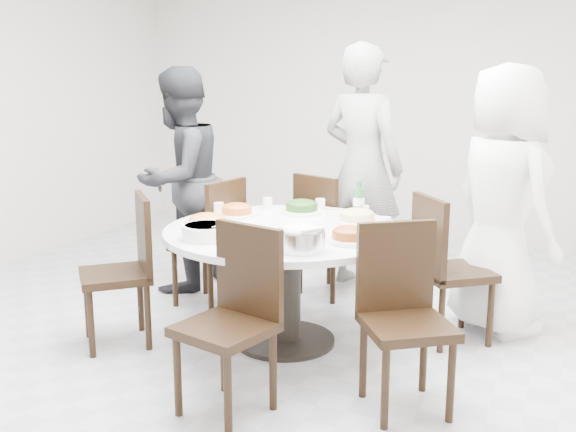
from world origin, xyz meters
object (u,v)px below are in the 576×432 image
at_px(beverage_bottle, 359,199).
at_px(soup_bowl, 206,232).
at_px(chair_n, 331,234).
at_px(chair_nw, 207,242).
at_px(rice_bowl, 301,240).
at_px(diner_right, 502,201).
at_px(dining_table, 285,286).
at_px(diner_left, 180,180).
at_px(chair_ne, 454,269).
at_px(diner_middle, 362,167).
at_px(chair_sw, 115,272).
at_px(chair_se, 407,322).
at_px(chair_s, 225,324).

bearing_deg(beverage_bottle, soup_bowl, -124.80).
xyz_separation_m(chair_n, chair_nw, (-0.76, -0.60, 0.00)).
relative_size(chair_n, rice_bowl, 3.63).
height_order(diner_right, beverage_bottle, diner_right).
height_order(chair_n, rice_bowl, chair_n).
distance_m(dining_table, diner_left, 1.50).
distance_m(chair_nw, beverage_bottle, 1.21).
bearing_deg(soup_bowl, beverage_bottle, 55.20).
bearing_deg(chair_nw, dining_table, 71.87).
bearing_deg(diner_right, diner_left, 45.47).
xyz_separation_m(diner_right, beverage_bottle, (-0.88, -0.28, -0.00)).
height_order(chair_n, chair_nw, same).
distance_m(diner_left, beverage_bottle, 1.56).
height_order(dining_table, diner_left, diner_left).
distance_m(diner_right, diner_left, 2.42).
bearing_deg(rice_bowl, chair_n, 103.39).
bearing_deg(chair_ne, beverage_bottle, 49.33).
bearing_deg(chair_n, soup_bowl, 101.94).
height_order(chair_n, diner_middle, diner_middle).
relative_size(chair_sw, soup_bowl, 3.40).
bearing_deg(chair_sw, chair_n, 105.16).
xyz_separation_m(chair_nw, diner_middle, (0.89, 0.92, 0.49)).
distance_m(chair_n, diner_right, 1.36).
bearing_deg(chair_se, beverage_bottle, 84.48).
distance_m(chair_se, beverage_bottle, 1.27).
bearing_deg(chair_n, diner_right, -169.91).
distance_m(diner_right, beverage_bottle, 0.93).
bearing_deg(dining_table, chair_n, 93.41).
bearing_deg(chair_nw, diner_right, 109.53).
distance_m(diner_middle, soup_bowl, 1.83).
distance_m(chair_se, rice_bowl, 0.72).
height_order(chair_s, chair_se, same).
bearing_deg(diner_middle, rice_bowl, 112.96).
bearing_deg(diner_right, dining_table, 77.05).
bearing_deg(chair_nw, diner_middle, 145.91).
height_order(diner_middle, soup_bowl, diner_middle).
distance_m(rice_bowl, soup_bowl, 0.60).
xyz_separation_m(chair_sw, diner_left, (-0.24, 1.16, 0.40)).
height_order(chair_n, diner_left, diner_left).
bearing_deg(chair_n, dining_table, 115.15).
relative_size(chair_n, soup_bowl, 3.40).
height_order(chair_n, beverage_bottle, beverage_bottle).
height_order(chair_nw, rice_bowl, chair_nw).
distance_m(chair_ne, beverage_bottle, 0.76).
bearing_deg(chair_s, beverage_bottle, 94.96).
xyz_separation_m(chair_ne, chair_s, (-0.88, -1.42, 0.00)).
distance_m(chair_ne, rice_bowl, 1.19).
bearing_deg(soup_bowl, chair_se, -6.11).
xyz_separation_m(dining_table, chair_sw, (-0.97, -0.44, 0.10)).
bearing_deg(chair_n, chair_ne, 173.06).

